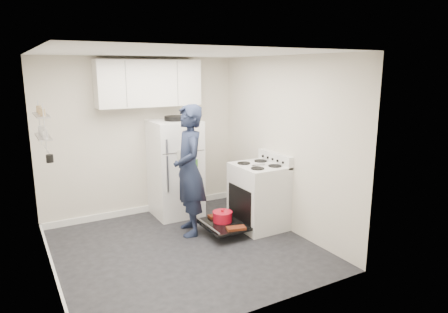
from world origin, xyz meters
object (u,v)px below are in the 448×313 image
electric_range (258,197)px  person (189,170)px  open_oven_door (223,221)px  refrigerator (175,168)px

electric_range → person: person is taller
open_oven_door → refrigerator: 1.25m
open_oven_door → person: (-0.39, 0.27, 0.74)m
refrigerator → person: (-0.12, -0.80, 0.15)m
electric_range → refrigerator: (-0.84, 1.10, 0.30)m
electric_range → person: (-0.96, 0.30, 0.45)m
refrigerator → person: bearing=-98.5°
electric_range → refrigerator: bearing=127.5°
electric_range → person: 1.11m
refrigerator → electric_range: bearing=-52.5°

